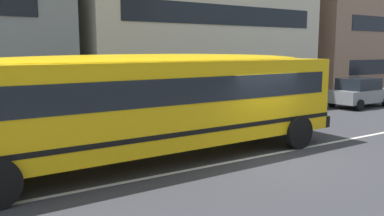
{
  "coord_description": "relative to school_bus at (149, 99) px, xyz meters",
  "views": [
    {
      "loc": [
        -8.31,
        -8.72,
        3.2
      ],
      "look_at": [
        -2.3,
        0.66,
        1.57
      ],
      "focal_mm": 37.07,
      "sensor_mm": 36.0,
      "label": 1
    }
  ],
  "objects": [
    {
      "name": "ground_plane",
      "position": [
        3.35,
        -1.31,
        -1.84
      ],
      "size": [
        400.0,
        400.0,
        0.0
      ],
      "primitive_type": "plane",
      "color": "#38383D"
    },
    {
      "name": "sidewalk_far",
      "position": [
        3.35,
        6.41,
        -1.83
      ],
      "size": [
        120.0,
        3.0,
        0.01
      ],
      "primitive_type": "cube",
      "color": "gray",
      "rests_on": "ground_plane"
    },
    {
      "name": "lane_centreline",
      "position": [
        3.35,
        -1.31,
        -1.83
      ],
      "size": [
        110.0,
        0.16,
        0.01
      ],
      "primitive_type": "cube",
      "color": "silver",
      "rests_on": "ground_plane"
    },
    {
      "name": "school_bus",
      "position": [
        0.0,
        0.0,
        0.0
      ],
      "size": [
        13.87,
        3.29,
        3.09
      ],
      "rotation": [
        0.0,
        0.0,
        3.16
      ],
      "color": "yellow",
      "rests_on": "ground_plane"
    },
    {
      "name": "parked_car_grey_under_tree",
      "position": [
        14.94,
        3.57,
        -0.99
      ],
      "size": [
        3.98,
        2.03,
        1.64
      ],
      "rotation": [
        0.0,
        0.0,
        0.05
      ],
      "color": "gray",
      "rests_on": "ground_plane"
    }
  ]
}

